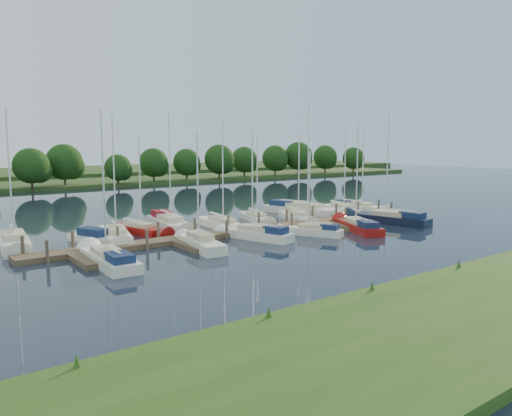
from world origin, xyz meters
TOP-DOWN VIEW (x-y plane):
  - ground at (0.00, 0.00)m, footprint 260.00×260.00m
  - dock at (0.00, 7.31)m, footprint 40.00×6.00m
  - mooring_pilings at (0.00, 8.43)m, footprint 38.24×2.84m
  - far_shore at (0.00, 75.00)m, footprint 180.00×30.00m
  - distant_hill at (0.00, 100.00)m, footprint 220.00×40.00m
  - treeline at (-1.55, 62.30)m, footprint 146.22×9.08m
  - sailboat_n_0 at (-18.75, 13.78)m, footprint 2.88×8.68m
  - motorboat at (-13.09, 11.78)m, footprint 3.03×5.26m
  - sailboat_n_2 at (-11.24, 11.94)m, footprint 3.68×8.44m
  - sailboat_n_3 at (-8.46, 13.48)m, footprint 3.28×7.25m
  - sailboat_n_4 at (-4.95, 14.62)m, footprint 3.20×9.05m
  - sailboat_n_5 at (-1.02, 11.42)m, footprint 2.89×8.54m
  - sailboat_n_6 at (4.20, 12.99)m, footprint 3.43×7.25m
  - sailboat_n_7 at (7.79, 10.66)m, footprint 3.62×7.27m
  - sailboat_n_8 at (11.85, 14.19)m, footprint 5.21×10.39m
  - sailboat_n_9 at (15.58, 11.66)m, footprint 3.23×7.95m
  - sailboat_n_10 at (19.40, 12.59)m, footprint 2.75×7.96m
  - sailboat_s_0 at (-14.80, 4.01)m, footprint 2.28×8.37m
  - sailboat_s_1 at (-7.35, 4.70)m, footprint 2.50×7.18m
  - sailboat_s_2 at (-1.60, 5.17)m, footprint 3.54×7.33m
  - sailboat_s_3 at (3.41, 3.63)m, footprint 3.61×5.64m
  - sailboat_s_4 at (8.53, 3.06)m, footprint 4.69×7.99m
  - sailboat_s_5 at (14.31, 3.95)m, footprint 3.56×8.95m

SIDE VIEW (x-z plane):
  - ground at x=0.00m, z-range 0.00..0.00m
  - dock at x=0.00m, z-range 0.00..0.40m
  - sailboat_n_6 at x=4.20m, z-range -4.32..4.85m
  - sailboat_n_3 at x=-8.46m, z-range -4.34..4.89m
  - sailboat_n_5 at x=-1.02m, z-range -5.10..5.64m
  - sailboat_n_2 at x=-11.24m, z-range -5.05..5.60m
  - sailboat_n_7 at x=7.79m, z-range -4.41..4.96m
  - sailboat_n_9 at x=15.58m, z-range -4.77..5.32m
  - sailboat_n_0 at x=-18.75m, z-range -5.24..5.81m
  - sailboat_s_1 at x=-7.35m, z-range -4.41..4.99m
  - far_shore at x=0.00m, z-range 0.00..0.60m
  - sailboat_n_10 at x=19.40m, z-range -4.66..5.27m
  - sailboat_s_3 at x=3.41m, z-range -3.51..4.14m
  - sailboat_s_0 at x=-14.80m, z-range -4.99..5.62m
  - motorboat at x=-13.09m, z-range -0.41..1.06m
  - sailboat_s_4 at x=8.53m, z-range -4.89..5.53m
  - sailboat_s_2 at x=-1.60m, z-range -4.42..5.09m
  - sailboat_n_8 at x=11.85m, z-range -6.24..6.91m
  - sailboat_s_5 at x=14.31m, z-range -5.34..6.02m
  - sailboat_n_4 at x=-4.95m, z-range -5.41..6.10m
  - mooring_pilings at x=0.00m, z-range -0.40..1.60m
  - distant_hill at x=0.00m, z-range 0.00..1.40m
  - treeline at x=-1.55m, z-range -0.05..8.10m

